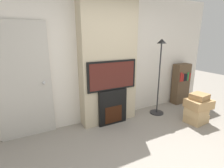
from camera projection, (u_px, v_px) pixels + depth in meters
The scene contains 8 objects.
wall_back at pixel (104, 59), 3.75m from camera, with size 6.00×0.06×2.70m.
chimney_breast at pixel (108, 60), 3.58m from camera, with size 1.20×0.32×2.70m.
fireplace at pixel (112, 107), 3.70m from camera, with size 0.63×0.15×0.75m.
television at pixel (112, 75), 3.52m from camera, with size 1.08×0.07×0.60m.
floor_lamp at pixel (159, 72), 4.01m from camera, with size 0.33×0.33×1.77m.
box_stack at pixel (198, 109), 3.74m from camera, with size 0.52×0.44×0.65m.
bookshelf at pixel (181, 84), 4.81m from camera, with size 0.46×0.26×1.10m.
entry_door at pixel (24, 82), 3.06m from camera, with size 0.93×0.09×2.08m.
Camera 1 is at (-1.62, -1.36, 1.82)m, focal length 28.00 mm.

